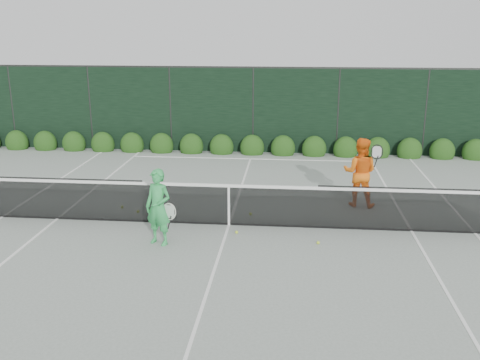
# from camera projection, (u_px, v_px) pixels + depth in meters

# --- Properties ---
(ground) EXTENTS (80.00, 80.00, 0.00)m
(ground) POSITION_uv_depth(u_px,v_px,m) (229.00, 225.00, 12.33)
(ground) COLOR gray
(ground) RESTS_ON ground
(tennis_net) EXTENTS (12.90, 0.10, 1.07)m
(tennis_net) POSITION_uv_depth(u_px,v_px,m) (228.00, 203.00, 12.18)
(tennis_net) COLOR black
(tennis_net) RESTS_ON ground
(player_woman) EXTENTS (0.70, 0.58, 1.61)m
(player_woman) POSITION_uv_depth(u_px,v_px,m) (158.00, 207.00, 11.06)
(player_woman) COLOR green
(player_woman) RESTS_ON ground
(player_man) EXTENTS (0.99, 0.84, 1.76)m
(player_man) POSITION_uv_depth(u_px,v_px,m) (360.00, 172.00, 13.43)
(player_man) COLOR orange
(player_man) RESTS_ON ground
(court_lines) EXTENTS (11.03, 23.83, 0.01)m
(court_lines) POSITION_uv_depth(u_px,v_px,m) (229.00, 225.00, 12.32)
(court_lines) COLOR white
(court_lines) RESTS_ON ground
(windscreen_fence) EXTENTS (32.00, 21.07, 3.06)m
(windscreen_fence) POSITION_uv_depth(u_px,v_px,m) (210.00, 199.00, 9.31)
(windscreen_fence) COLOR black
(windscreen_fence) RESTS_ON ground
(hedge_row) EXTENTS (31.66, 0.65, 0.94)m
(hedge_row) POSITION_uv_depth(u_px,v_px,m) (252.00, 148.00, 19.10)
(hedge_row) COLOR #14330E
(hedge_row) RESTS_ON ground
(tennis_balls) EXTENTS (4.89, 1.92, 0.07)m
(tennis_balls) POSITION_uv_depth(u_px,v_px,m) (209.00, 220.00, 12.51)
(tennis_balls) COLOR #C3DE31
(tennis_balls) RESTS_ON ground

